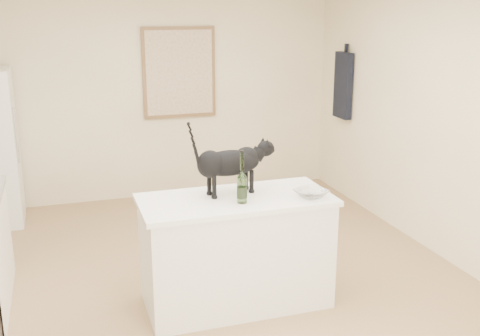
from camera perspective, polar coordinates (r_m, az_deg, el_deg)
name	(u,v)px	position (r m, az deg, el deg)	size (l,w,h in m)	color
floor	(218,292)	(4.93, -2.25, -12.31)	(5.50, 5.50, 0.00)	#997351
wall_back	(155,94)	(7.12, -8.46, 7.35)	(4.50, 4.50, 0.00)	#F4E3BC
wall_front	(433,318)	(2.12, 18.73, -13.97)	(4.50, 4.50, 0.00)	#F4E3BC
wall_right	(456,125)	(5.50, 20.81, 4.04)	(5.50, 5.50, 0.00)	#F4E3BC
island_base	(236,253)	(4.60, -0.40, -8.52)	(1.44, 0.67, 0.86)	white
island_top	(236,200)	(4.43, -0.42, -3.21)	(1.50, 0.70, 0.04)	white
artwork_frame	(179,73)	(7.11, -6.08, 9.45)	(0.90, 0.03, 1.10)	brown
artwork_canvas	(180,73)	(7.09, -6.05, 9.44)	(0.82, 0.00, 1.02)	beige
hanging_garment	(343,85)	(7.15, 10.26, 8.11)	(0.08, 0.34, 0.80)	black
black_cat	(229,166)	(4.44, -1.09, 0.17)	(0.65, 0.19, 0.45)	black
wine_bottle	(242,180)	(4.26, 0.21, -1.21)	(0.08, 0.08, 0.36)	#315E25
glass_bowl	(311,194)	(4.45, 7.11, -2.56)	(0.25, 0.25, 0.06)	white
fridge_paper	(15,117)	(6.69, -21.56, 4.73)	(0.00, 0.13, 0.16)	beige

